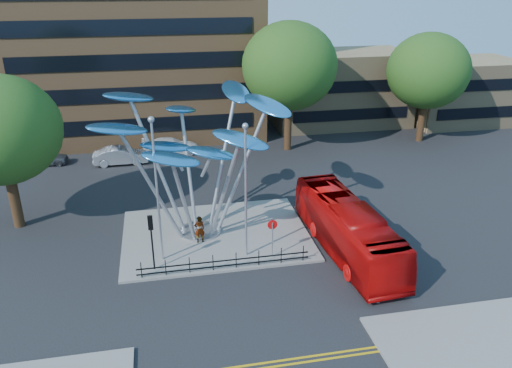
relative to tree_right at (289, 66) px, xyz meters
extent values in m
plane|color=black|center=(-8.00, -22.00, -8.04)|extent=(120.00, 120.00, 0.00)
cube|color=slate|center=(-9.00, -16.00, -7.96)|extent=(12.00, 9.00, 0.15)
cube|color=slate|center=(3.00, -29.00, -7.96)|extent=(12.00, 6.00, 0.15)
cube|color=gold|center=(-8.00, -28.00, -8.03)|extent=(40.00, 0.12, 0.01)
cube|color=gold|center=(-8.00, -28.30, -8.03)|extent=(40.00, 0.12, 0.01)
cube|color=#A0855E|center=(8.00, 8.00, -4.04)|extent=(15.00, 8.00, 8.00)
cube|color=#A0855E|center=(22.00, 6.00, -4.54)|extent=(12.00, 8.00, 7.00)
cylinder|color=black|center=(0.00, 0.00, -5.18)|extent=(0.70, 0.70, 5.72)
ellipsoid|color=#214914|center=(0.00, 0.00, 0.02)|extent=(8.80, 8.80, 8.10)
cylinder|color=black|center=(-22.00, -12.00, -5.62)|extent=(0.70, 0.70, 4.84)
ellipsoid|color=#214914|center=(-22.00, -12.00, -1.22)|extent=(7.60, 7.60, 6.99)
cylinder|color=black|center=(14.00, 0.00, -5.51)|extent=(0.70, 0.70, 5.06)
ellipsoid|color=#214914|center=(14.00, 0.00, -0.91)|extent=(8.00, 8.00, 7.36)
cylinder|color=#9EA0A5|center=(-10.00, -15.50, -7.83)|extent=(2.80, 2.80, 0.12)
cylinder|color=#9EA0A5|center=(-11.20, -16.10, -3.99)|extent=(0.24, 0.24, 7.80)
ellipsoid|color=#2E84C9|center=(-14.40, -17.10, -0.09)|extent=(3.92, 2.95, 1.39)
cylinder|color=#9EA0A5|center=(-10.40, -16.50, -4.69)|extent=(0.24, 0.24, 6.40)
ellipsoid|color=#2E84C9|center=(-11.60, -18.70, -1.49)|extent=(3.47, 1.78, 1.31)
cylinder|color=#9EA0A5|center=(-9.40, -16.30, -4.39)|extent=(0.24, 0.24, 7.00)
ellipsoid|color=#2E84C9|center=(-7.60, -17.90, -0.89)|extent=(3.81, 3.11, 1.36)
cylinder|color=#9EA0A5|center=(-8.80, -15.50, -3.79)|extent=(0.24, 0.24, 8.20)
ellipsoid|color=#2E84C9|center=(-5.40, -15.10, 0.31)|extent=(3.52, 4.06, 1.44)
cylinder|color=#9EA0A5|center=(-9.20, -14.60, -3.59)|extent=(0.24, 0.24, 8.60)
ellipsoid|color=#2E84C9|center=(-7.00, -12.60, 0.71)|extent=(2.21, 3.79, 1.39)
cylinder|color=#9EA0A5|center=(-10.20, -14.50, -4.19)|extent=(0.24, 0.24, 7.40)
ellipsoid|color=#2E84C9|center=(-10.60, -11.90, -0.49)|extent=(3.02, 3.71, 1.34)
cylinder|color=#9EA0A5|center=(-11.00, -15.10, -3.49)|extent=(0.24, 0.24, 8.80)
ellipsoid|color=#2E84C9|center=(-13.80, -13.70, 0.91)|extent=(3.88, 3.60, 1.42)
ellipsoid|color=#2E84C9|center=(-11.80, -15.30, -1.89)|extent=(3.40, 1.96, 1.13)
ellipsoid|color=#2E84C9|center=(-9.10, -15.90, -2.29)|extent=(3.39, 2.16, 1.11)
cylinder|color=#9EA0A5|center=(-12.50, -18.50, -3.64)|extent=(0.14, 0.14, 8.50)
sphere|color=#9EA0A5|center=(-12.50, -18.50, 0.73)|extent=(0.36, 0.36, 0.36)
cylinder|color=#9EA0A5|center=(-7.50, -19.00, -3.89)|extent=(0.14, 0.14, 8.00)
sphere|color=#9EA0A5|center=(-7.50, -19.00, 0.23)|extent=(0.36, 0.36, 0.36)
cylinder|color=black|center=(-13.00, -19.50, -6.29)|extent=(0.10, 0.10, 3.20)
cube|color=black|center=(-13.00, -19.50, -4.89)|extent=(0.28, 0.18, 0.85)
sphere|color=#FF0C0C|center=(-13.00, -19.50, -4.61)|extent=(0.18, 0.18, 0.18)
cylinder|color=#9EA0A5|center=(-6.00, -19.50, -6.74)|extent=(0.08, 0.08, 2.30)
cylinder|color=red|center=(-6.00, -19.47, -5.74)|extent=(0.60, 0.04, 0.60)
cube|color=white|center=(-6.00, -19.45, -5.74)|extent=(0.42, 0.03, 0.10)
cylinder|color=black|center=(-13.70, -20.30, -7.39)|extent=(0.05, 0.05, 1.00)
cylinder|color=black|center=(-12.36, -20.30, -7.39)|extent=(0.05, 0.05, 1.00)
cylinder|color=black|center=(-11.01, -20.30, -7.39)|extent=(0.05, 0.05, 1.00)
cylinder|color=black|center=(-9.67, -20.30, -7.39)|extent=(0.05, 0.05, 1.00)
cylinder|color=black|center=(-8.33, -20.30, -7.39)|extent=(0.05, 0.05, 1.00)
cylinder|color=black|center=(-6.99, -20.30, -7.39)|extent=(0.05, 0.05, 1.00)
cylinder|color=black|center=(-5.64, -20.30, -7.39)|extent=(0.05, 0.05, 1.00)
cylinder|color=black|center=(-4.30, -20.30, -7.39)|extent=(0.05, 0.05, 1.00)
cube|color=black|center=(-9.00, -20.30, -7.34)|extent=(10.00, 0.06, 0.06)
cube|color=black|center=(-9.00, -20.30, -7.69)|extent=(10.00, 0.06, 0.06)
imported|color=#B80808|center=(-1.32, -19.49, -6.44)|extent=(3.44, 11.65, 3.20)
imported|color=gray|center=(-10.12, -16.89, -6.97)|extent=(0.71, 0.50, 1.82)
imported|color=#46494E|center=(-22.48, 0.05, -7.35)|extent=(4.06, 1.69, 1.38)
imported|color=#B5B7BD|center=(-15.77, -1.03, -7.25)|extent=(4.83, 1.76, 1.58)
imported|color=silver|center=(-11.22, 0.78, -7.26)|extent=(5.39, 2.34, 1.54)
camera|label=1|loc=(-12.02, -44.85, 7.96)|focal=35.00mm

